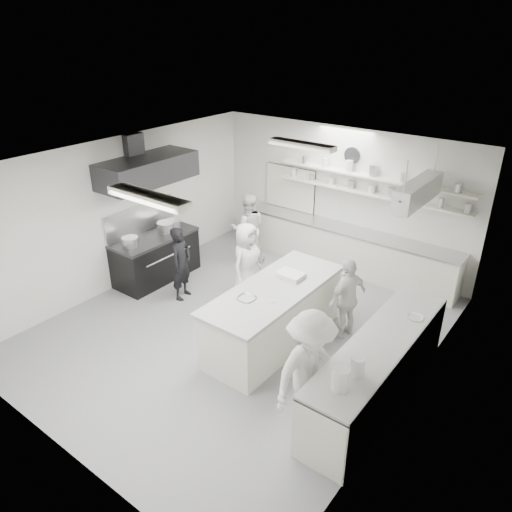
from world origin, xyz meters
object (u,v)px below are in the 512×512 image
Objects in this scene: back_counter at (343,248)px; right_counter at (377,370)px; prep_island at (274,316)px; cook_stove at (181,263)px; stove at (156,258)px; cook_back at (248,229)px.

right_counter is at bearing -55.35° from back_counter.
right_counter is at bearing -6.36° from prep_island.
right_counter is 4.27m from cook_stove.
stove is at bearing 173.48° from right_counter.
stove is 3.31m from prep_island.
prep_island is (-1.96, 0.22, 0.02)m from right_counter.
prep_island is 1.82× the size of cook_stove.
cook_stove reaches higher than prep_island.
cook_back is (0.03, 2.04, 0.06)m from cook_stove.
cook_back is (1.04, 1.80, 0.34)m from stove.
prep_island reaches higher than right_counter.
prep_island is 1.69× the size of cook_back.
right_counter is (5.25, -0.60, 0.02)m from stove.
cook_back reaches higher than right_counter.
right_counter is at bearing -6.52° from stove.
stove is 1.08m from cook_stove.
prep_island is at bearing 173.47° from right_counter.
prep_island is at bearing -83.04° from back_counter.
cook_stove is (1.01, -0.24, 0.29)m from stove.
cook_back reaches higher than back_counter.
cook_stove is (-4.24, 0.36, 0.27)m from right_counter.
stove is at bearing 62.06° from cook_stove.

